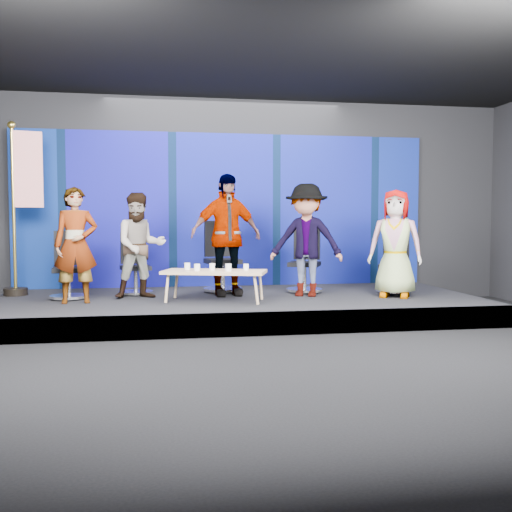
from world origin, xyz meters
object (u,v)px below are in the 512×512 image
object	(u,v)px
chair_c	(222,268)
mug_d	(228,267)
panelist_b	(140,246)
coffee_table	(215,273)
mug_c	(212,267)
mug_a	(187,266)
chair_a	(69,276)
panelist_d	(306,240)
mug_b	(197,267)
flag_stand	(23,204)
chair_e	(395,272)
chair_d	(305,270)
mug_e	(246,267)
panelist_e	(395,243)
chair_b	(135,274)
panelist_a	(76,245)
panelist_c	(226,235)

from	to	relation	value
chair_c	mug_d	size ratio (longest dim) A/B	11.13
panelist_b	mug_d	size ratio (longest dim) A/B	15.13
panelist_b	coffee_table	world-z (taller)	panelist_b
panelist_b	mug_c	distance (m)	1.12
mug_a	mug_d	bearing A→B (deg)	-31.38
chair_a	panelist_b	bearing A→B (deg)	-14.36
panelist_d	mug_a	bearing A→B (deg)	-151.30
mug_b	flag_stand	size ratio (longest dim) A/B	0.04
chair_e	mug_b	distance (m)	3.14
chair_c	mug_d	world-z (taller)	chair_c
chair_d	mug_e	xyz separation A→B (m)	(-1.06, -0.87, 0.14)
mug_d	mug_b	bearing A→B (deg)	166.03
chair_d	mug_a	size ratio (longest dim) A/B	10.79
chair_e	mug_b	bearing A→B (deg)	-140.93
panelist_e	mug_a	bearing A→B (deg)	-153.67
flag_stand	chair_b	bearing A→B (deg)	-18.34
panelist_e	mug_d	bearing A→B (deg)	-146.65
chair_e	mug_e	bearing A→B (deg)	-138.37
panelist_e	mug_c	distance (m)	2.69
mug_b	mug_e	world-z (taller)	mug_b
panelist_a	panelist_e	distance (m)	4.52
panelist_c	chair_a	bearing A→B (deg)	169.74
chair_d	chair_e	xyz separation A→B (m)	(1.35, -0.33, -0.02)
chair_a	panelist_d	distance (m)	3.48
chair_b	mug_d	distance (m)	1.73
chair_c	coffee_table	xyz separation A→B (m)	(-0.21, -1.10, 0.03)
mug_c	mug_b	bearing A→B (deg)	-151.71
chair_a	mug_a	xyz separation A→B (m)	(1.67, -0.44, 0.16)
chair_b	mug_a	world-z (taller)	chair_b
panelist_e	mug_e	xyz separation A→B (m)	(-2.22, -0.07, -0.31)
panelist_b	panelist_c	bearing A→B (deg)	-6.53
panelist_a	coffee_table	distance (m)	1.91
chair_b	mug_c	world-z (taller)	chair_b
chair_b	mug_c	size ratio (longest dim) A/B	10.14
chair_a	coffee_table	bearing A→B (deg)	-23.98
panelist_a	panelist_e	size ratio (longest dim) A/B	1.00
mug_a	flag_stand	world-z (taller)	flag_stand
mug_b	panelist_c	bearing A→B (deg)	53.79
panelist_b	panelist_d	bearing A→B (deg)	-14.86
chair_e	mug_d	world-z (taller)	chair_e
coffee_table	mug_e	distance (m)	0.44
panelist_a	panelist_d	distance (m)	3.26
panelist_d	mug_a	xyz separation A→B (m)	(-1.76, -0.16, -0.35)
panelist_c	panelist_d	size ratio (longest dim) A/B	1.09
chair_a	mug_e	bearing A→B (deg)	-22.06
panelist_d	mug_e	bearing A→B (deg)	-134.90
chair_d	panelist_c	bearing A→B (deg)	-145.96
panelist_b	coffee_table	bearing A→B (deg)	-36.69
chair_b	panelist_c	world-z (taller)	panelist_c
chair_a	panelist_c	xyz separation A→B (m)	(2.26, -0.03, 0.59)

